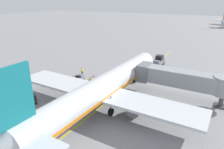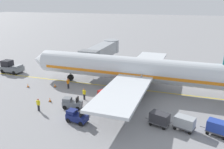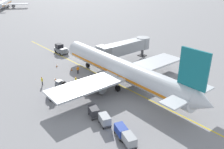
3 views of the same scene
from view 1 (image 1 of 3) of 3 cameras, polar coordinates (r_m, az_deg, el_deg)
ground_plane at (r=34.25m, az=-1.26°, el=-7.43°), size 400.00×400.00×0.00m
gate_lead_in_line at (r=34.25m, az=-1.26°, el=-7.43°), size 0.24×80.00×0.01m
parked_airliner at (r=31.42m, az=-2.30°, el=-3.66°), size 30.10×37.26×10.63m
jet_bridge at (r=36.04m, az=18.89°, el=-1.11°), size 15.52×3.50×4.98m
pushback_tractor at (r=53.24m, az=12.65°, el=3.62°), size 2.40×4.50×2.40m
baggage_tug_lead at (r=37.69m, az=-8.17°, el=-3.74°), size 2.37×2.75×1.62m
baggage_tug_trailing at (r=42.53m, az=-14.24°, el=-1.33°), size 1.61×2.65×1.62m
baggage_tug_spare at (r=42.12m, az=-9.05°, el=-1.15°), size 1.60×2.65×1.62m
baggage_cart_front at (r=35.33m, az=-21.97°, el=-6.40°), size 1.93×2.97×1.58m
baggage_cart_second_in_train at (r=34.03m, az=-25.59°, el=-8.01°), size 1.93×2.97×1.58m
ground_crew_wing_walker at (r=45.93m, az=-8.28°, el=1.05°), size 0.30×0.73×1.69m
ground_crew_loader at (r=40.02m, az=-6.05°, el=-1.80°), size 0.36×0.70×1.69m
ground_crew_marshaller at (r=41.80m, az=0.96°, el=-0.71°), size 0.72×0.32×1.69m
safety_cone_nose_left at (r=48.18m, az=3.10°, el=1.32°), size 0.36×0.36×0.59m
safety_cone_nose_right at (r=44.07m, az=2.30°, el=-0.51°), size 0.36×0.36×0.59m
safety_cone_wing_tip at (r=44.69m, az=-5.08°, el=-0.28°), size 0.36×0.36×0.59m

